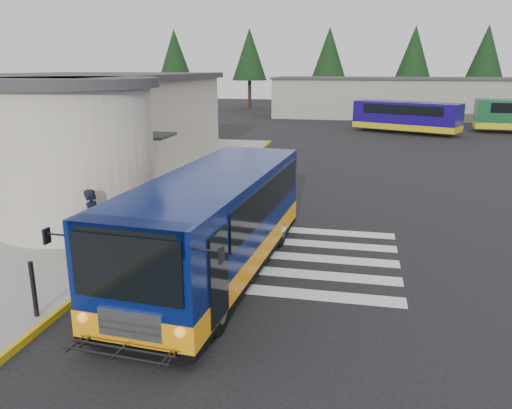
% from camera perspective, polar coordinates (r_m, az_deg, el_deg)
% --- Properties ---
extents(ground, '(140.00, 140.00, 0.00)m').
position_cam_1_polar(ground, '(15.31, 2.72, -4.75)').
color(ground, black).
rests_on(ground, ground).
extents(sidewalk, '(10.00, 34.00, 0.15)m').
position_cam_1_polar(sidewalk, '(22.00, -19.30, 0.89)').
color(sidewalk, gray).
rests_on(sidewalk, ground).
extents(curb_strip, '(0.12, 34.00, 0.16)m').
position_cam_1_polar(curb_strip, '(19.94, -6.99, 0.22)').
color(curb_strip, gold).
rests_on(curb_strip, ground).
extents(station_building, '(12.70, 18.70, 4.80)m').
position_cam_1_polar(station_building, '(24.97, -20.08, 8.30)').
color(station_building, beige).
rests_on(station_building, ground).
extents(crosswalk, '(8.00, 5.35, 0.01)m').
position_cam_1_polar(crosswalk, '(14.65, 0.28, -5.65)').
color(crosswalk, silver).
rests_on(crosswalk, ground).
extents(depot_building, '(26.40, 8.40, 4.20)m').
position_cam_1_polar(depot_building, '(56.41, 15.94, 11.67)').
color(depot_building, gray).
rests_on(depot_building, ground).
extents(tree_line, '(58.40, 4.40, 10.00)m').
position_cam_1_polar(tree_line, '(64.34, 16.05, 16.23)').
color(tree_line, black).
rests_on(tree_line, ground).
extents(transit_bus, '(3.59, 9.65, 2.68)m').
position_cam_1_polar(transit_bus, '(12.92, -4.69, -2.65)').
color(transit_bus, '#071556').
rests_on(transit_bus, ground).
extents(pedestrian_a, '(0.50, 0.70, 1.83)m').
position_cam_1_polar(pedestrian_a, '(14.92, -18.02, -1.75)').
color(pedestrian_a, black).
rests_on(pedestrian_a, sidewalk).
extents(pedestrian_b, '(0.90, 0.93, 1.50)m').
position_cam_1_polar(pedestrian_b, '(15.78, -19.07, -1.53)').
color(pedestrian_b, black).
rests_on(pedestrian_b, sidewalk).
extents(bollard, '(0.10, 0.10, 1.24)m').
position_cam_1_polar(bollard, '(11.63, -24.07, -8.82)').
color(bollard, black).
rests_on(bollard, sidewalk).
extents(far_bus_a, '(8.66, 5.72, 2.18)m').
position_cam_1_polar(far_bus_a, '(43.11, 16.81, 9.68)').
color(far_bus_a, '#160862').
rests_on(far_bus_a, ground).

